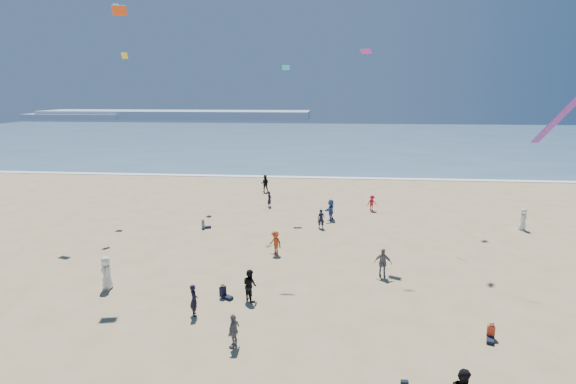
# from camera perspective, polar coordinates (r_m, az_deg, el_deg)

# --- Properties ---
(ocean) EXTENTS (220.00, 100.00, 0.06)m
(ocean) POSITION_cam_1_polar(r_m,az_deg,el_deg) (107.72, 3.37, 6.83)
(ocean) COLOR #476B84
(ocean) RESTS_ON ground
(surf_line) EXTENTS (220.00, 1.20, 0.08)m
(surf_line) POSITION_cam_1_polar(r_m,az_deg,el_deg) (58.26, 1.51, 1.89)
(surf_line) COLOR white
(surf_line) RESTS_ON ground
(headland_far) EXTENTS (110.00, 20.00, 3.20)m
(headland_far) POSITION_cam_1_polar(r_m,az_deg,el_deg) (193.22, -14.06, 9.51)
(headland_far) COLOR #7A8EA8
(headland_far) RESTS_ON ground
(headland_near) EXTENTS (40.00, 14.00, 2.00)m
(headland_near) POSITION_cam_1_polar(r_m,az_deg,el_deg) (205.58, -25.22, 8.70)
(headland_near) COLOR #7A8EA8
(headland_near) RESTS_ON ground
(standing_flyers) EXTENTS (28.72, 42.50, 1.92)m
(standing_flyers) POSITION_cam_1_polar(r_m,az_deg,el_deg) (28.79, 5.43, -7.82)
(standing_flyers) COLOR white
(standing_flyers) RESTS_ON ground
(seated_group) EXTENTS (18.48, 28.75, 0.84)m
(seated_group) POSITION_cam_1_polar(r_m,az_deg,el_deg) (21.41, 3.37, -16.73)
(seated_group) COLOR silver
(seated_group) RESTS_ON ground
(kites_aloft) EXTENTS (42.43, 39.52, 27.72)m
(kites_aloft) POSITION_cam_1_polar(r_m,az_deg,el_deg) (28.03, 18.06, 20.41)
(kites_aloft) COLOR purple
(kites_aloft) RESTS_ON ground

